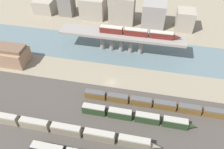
% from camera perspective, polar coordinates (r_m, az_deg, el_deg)
% --- Properties ---
extents(ground_plane, '(400.00, 400.00, 0.00)m').
position_cam_1_polar(ground_plane, '(101.20, -0.09, -2.09)').
color(ground_plane, gray).
extents(railbed_yard, '(280.00, 42.00, 0.01)m').
position_cam_1_polar(railbed_yard, '(86.12, -3.39, -13.09)').
color(railbed_yard, '#423D38').
rests_on(railbed_yard, ground).
extents(river_water, '(320.00, 25.98, 0.01)m').
position_cam_1_polar(river_water, '(120.52, 2.38, 6.28)').
color(river_water, slate).
rests_on(river_water, ground).
extents(bridge, '(65.21, 9.73, 10.68)m').
position_cam_1_polar(bridge, '(115.73, 2.50, 9.69)').
color(bridge, gray).
rests_on(bridge, ground).
extents(train_on_bridge, '(41.52, 2.88, 3.46)m').
position_cam_1_polar(train_on_bridge, '(112.91, 7.04, 10.80)').
color(train_on_bridge, '#5B1E19').
rests_on(train_on_bridge, bridge).
extents(train_yard_mid, '(90.50, 2.62, 4.20)m').
position_cam_1_polar(train_yard_mid, '(88.19, -18.90, -12.26)').
color(train_yard_mid, gray).
rests_on(train_yard_mid, ground).
extents(train_yard_far, '(44.37, 2.77, 3.90)m').
position_cam_1_polar(train_yard_far, '(86.53, 6.34, -10.84)').
color(train_yard_far, '#23381E').
rests_on(train_yard_far, ground).
extents(train_yard_outer, '(70.72, 2.70, 3.45)m').
position_cam_1_polar(train_yard_outer, '(92.40, 14.28, -7.91)').
color(train_yard_outer, brown).
rests_on(train_yard_outer, ground).
extents(warehouse_building, '(19.75, 10.81, 9.70)m').
position_cam_1_polar(warehouse_building, '(121.73, -25.62, 4.73)').
color(warehouse_building, '#937056').
rests_on(warehouse_building, ground).
extents(city_block_far_left, '(13.33, 11.72, 8.73)m').
position_cam_1_polar(city_block_far_left, '(165.00, -17.18, 16.74)').
color(city_block_far_left, gray).
rests_on(city_block_far_left, ground).
extents(city_block_center, '(15.68, 15.48, 13.39)m').
position_cam_1_polar(city_block_center, '(152.62, -4.87, 17.31)').
color(city_block_center, gray).
rests_on(city_block_center, ground).
extents(city_block_right, '(15.61, 11.25, 17.14)m').
position_cam_1_polar(city_block_right, '(143.93, 2.65, 16.64)').
color(city_block_right, gray).
rests_on(city_block_right, ground).
extents(city_block_far_right, '(13.99, 12.82, 14.69)m').
position_cam_1_polar(city_block_far_right, '(142.86, 10.84, 15.18)').
color(city_block_far_right, gray).
rests_on(city_block_far_right, ground).
extents(city_block_tall, '(10.45, 11.38, 12.18)m').
position_cam_1_polar(city_block_tall, '(144.10, 18.50, 13.42)').
color(city_block_tall, gray).
rests_on(city_block_tall, ground).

